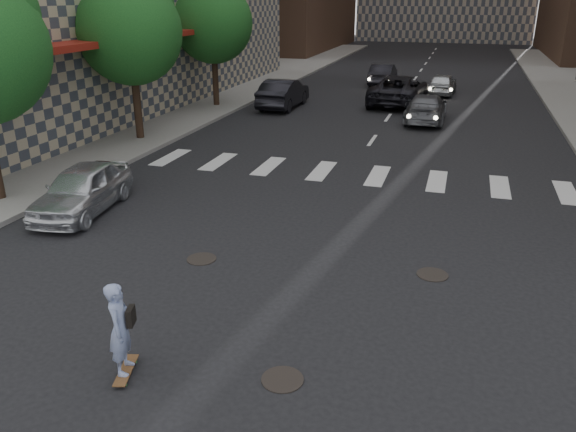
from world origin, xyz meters
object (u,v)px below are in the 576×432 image
at_px(silver_sedan, 82,189).
at_px(traffic_car_d, 442,84).
at_px(tree_b, 132,27).
at_px(skateboarder, 121,328).
at_px(tree_c, 214,19).
at_px(traffic_car_c, 399,90).
at_px(traffic_car_e, 383,74).
at_px(traffic_car_b, 426,108).
at_px(traffic_car_a, 283,93).

height_order(silver_sedan, traffic_car_d, silver_sedan).
height_order(tree_b, skateboarder, tree_b).
height_order(tree_c, traffic_car_c, tree_c).
height_order(silver_sedan, traffic_car_e, traffic_car_e).
bearing_deg(traffic_car_d, tree_c, 37.77).
relative_size(traffic_car_b, traffic_car_c, 0.78).
distance_m(traffic_car_d, traffic_car_e, 5.04).
height_order(traffic_car_b, traffic_car_d, traffic_car_b).
bearing_deg(silver_sedan, tree_c, 92.12).
height_order(tree_c, traffic_car_a, tree_c).
relative_size(tree_b, silver_sedan, 1.65).
relative_size(skateboarder, traffic_car_e, 0.39).
bearing_deg(traffic_car_e, silver_sedan, 79.67).
height_order(silver_sedan, traffic_car_b, silver_sedan).
relative_size(tree_b, traffic_car_a, 1.39).
bearing_deg(traffic_car_d, traffic_car_e, -31.86).
relative_size(silver_sedan, traffic_car_d, 1.04).
bearing_deg(tree_b, traffic_car_c, 50.85).
bearing_deg(tree_b, traffic_car_d, 53.81).
distance_m(skateboarder, traffic_car_e, 33.14).
distance_m(traffic_car_a, traffic_car_b, 7.91).
relative_size(silver_sedan, traffic_car_a, 0.84).
bearing_deg(traffic_car_c, traffic_car_b, 116.68).
bearing_deg(traffic_car_e, traffic_car_c, 104.67).
xyz_separation_m(silver_sedan, traffic_car_a, (0.67, 16.92, 0.10)).
height_order(tree_b, traffic_car_e, tree_b).
distance_m(traffic_car_c, traffic_car_d, 4.80).
xyz_separation_m(tree_c, traffic_car_c, (9.51, 3.68, -3.83)).
height_order(silver_sedan, traffic_car_a, traffic_car_a).
height_order(tree_c, silver_sedan, tree_c).
height_order(skateboarder, traffic_car_c, skateboarder).
bearing_deg(traffic_car_d, traffic_car_c, 66.60).
xyz_separation_m(tree_b, traffic_car_d, (11.68, 15.96, -3.99)).
bearing_deg(traffic_car_d, traffic_car_b, 91.04).
bearing_deg(traffic_car_d, skateboarder, 86.81).
relative_size(skateboarder, traffic_car_b, 0.37).
bearing_deg(tree_b, silver_sedan, -70.45).
relative_size(traffic_car_c, traffic_car_e, 1.37).
bearing_deg(silver_sedan, skateboarder, -57.58).
distance_m(tree_c, silver_sedan, 16.78).
bearing_deg(traffic_car_b, tree_b, 33.14).
xyz_separation_m(silver_sedan, traffic_car_e, (4.71, 26.93, 0.03)).
bearing_deg(tree_b, tree_c, 90.00).
relative_size(tree_c, traffic_car_d, 1.71).
relative_size(tree_c, skateboarder, 3.90).
bearing_deg(traffic_car_d, silver_sedan, 73.33).
relative_size(skateboarder, traffic_car_d, 0.44).
bearing_deg(traffic_car_b, tree_c, -3.02).
xyz_separation_m(tree_b, traffic_car_a, (3.53, 8.86, -3.87)).
height_order(traffic_car_c, traffic_car_e, traffic_car_c).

